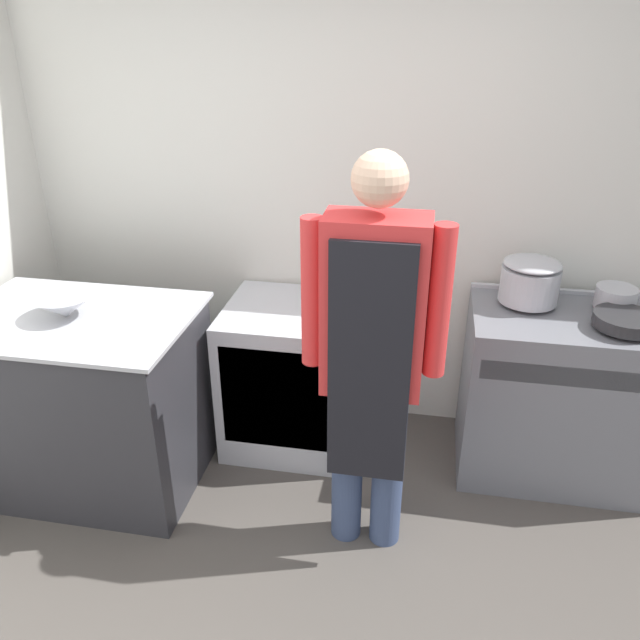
% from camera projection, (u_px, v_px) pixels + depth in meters
% --- Properties ---
extents(wall_back, '(8.00, 0.05, 2.70)m').
position_uv_depth(wall_back, '(340.00, 194.00, 3.35)').
color(wall_back, silver).
rests_on(wall_back, ground_plane).
extents(prep_counter, '(1.12, 0.79, 0.94)m').
position_uv_depth(prep_counter, '(88.00, 400.00, 3.14)').
color(prep_counter, '#2D2D33').
rests_on(prep_counter, ground_plane).
extents(stove, '(0.97, 0.61, 0.92)m').
position_uv_depth(stove, '(560.00, 395.00, 3.21)').
color(stove, slate).
rests_on(stove, ground_plane).
extents(fridge_unit, '(0.67, 0.65, 0.82)m').
position_uv_depth(fridge_unit, '(290.00, 375.00, 3.47)').
color(fridge_unit, silver).
rests_on(fridge_unit, ground_plane).
extents(person_cook, '(0.58, 0.24, 1.80)m').
position_uv_depth(person_cook, '(373.00, 347.00, 2.51)').
color(person_cook, '#38476B').
rests_on(person_cook, ground_plane).
extents(mixing_bowl, '(0.28, 0.28, 0.11)m').
position_uv_depth(mixing_bowl, '(65.00, 306.00, 2.91)').
color(mixing_bowl, '#B2B5BC').
rests_on(mixing_bowl, prep_counter).
extents(stock_pot, '(0.29, 0.29, 0.22)m').
position_uv_depth(stock_pot, '(530.00, 280.00, 3.09)').
color(stock_pot, '#B2B5BC').
rests_on(stock_pot, stove).
extents(saute_pan, '(0.29, 0.29, 0.06)m').
position_uv_depth(saute_pan, '(626.00, 321.00, 2.87)').
color(saute_pan, '#262628').
rests_on(saute_pan, stove).
extents(sauce_pot, '(0.19, 0.19, 0.10)m').
position_uv_depth(sauce_pot, '(616.00, 297.00, 3.05)').
color(sauce_pot, '#B2B5BC').
rests_on(sauce_pot, stove).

